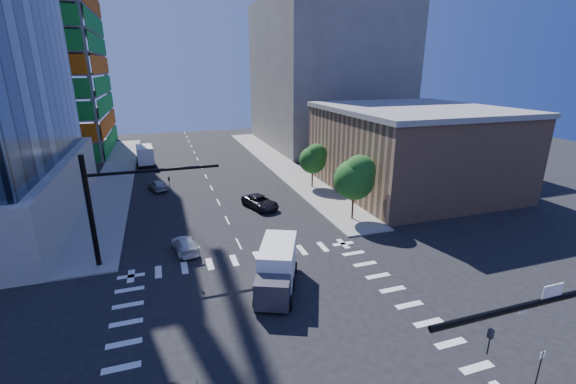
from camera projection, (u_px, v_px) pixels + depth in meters
name	position (u px, v px, depth m)	size (l,w,h in m)	color
ground	(277.00, 323.00, 24.11)	(160.00, 160.00, 0.00)	black
road_markings	(277.00, 323.00, 24.11)	(20.00, 20.00, 0.01)	silver
sidewalk_ne	(279.00, 163.00, 63.95)	(5.00, 60.00, 0.15)	gray
sidewalk_nw	(116.00, 176.00, 56.40)	(5.00, 60.00, 0.15)	gray
construction_building	(11.00, 9.00, 64.14)	(25.16, 34.50, 70.60)	slate
commercial_building	(412.00, 148.00, 49.87)	(20.50, 22.50, 10.60)	#987258
bg_building_ne	(325.00, 74.00, 77.57)	(24.00, 30.00, 28.00)	slate
signal_mast_nw	(110.00, 200.00, 29.78)	(10.20, 0.40, 9.00)	black
tree_south	(356.00, 177.00, 39.02)	(4.16, 4.16, 6.82)	#382316
tree_north	(314.00, 158.00, 50.16)	(3.54, 3.52, 5.78)	#382316
no_parking_sign	(540.00, 365.00, 18.79)	(0.30, 0.06, 2.20)	black
car_nb_far	(260.00, 202.00, 43.65)	(2.38, 5.17, 1.44)	black
car_sb_near	(185.00, 245.00, 33.34)	(1.75, 4.32, 1.25)	silver
car_sb_mid	(157.00, 185.00, 50.00)	(1.63, 4.04, 1.38)	#919298
box_truck_near	(277.00, 272.00, 27.28)	(4.76, 6.56, 3.17)	black
box_truck_far	(145.00, 156.00, 63.13)	(3.07, 6.32, 3.22)	black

